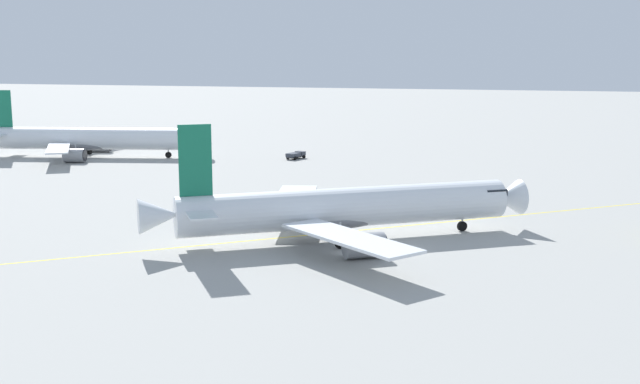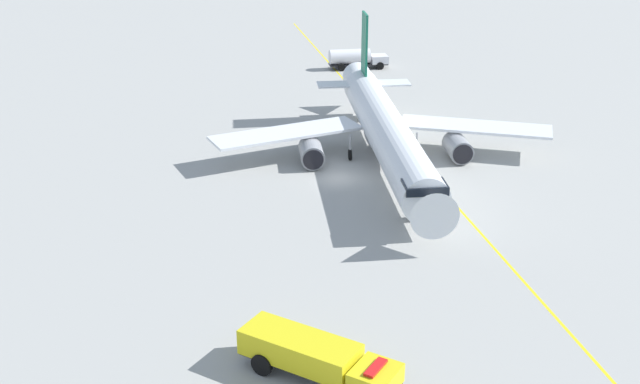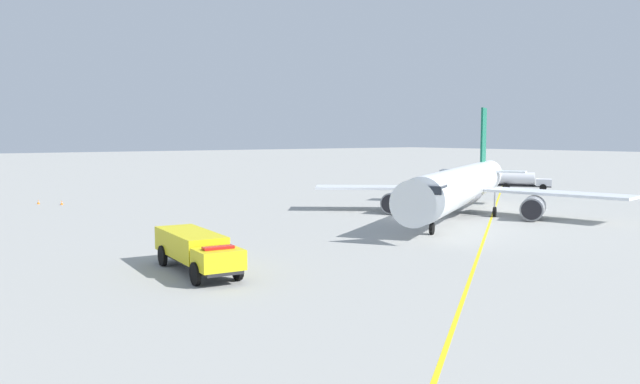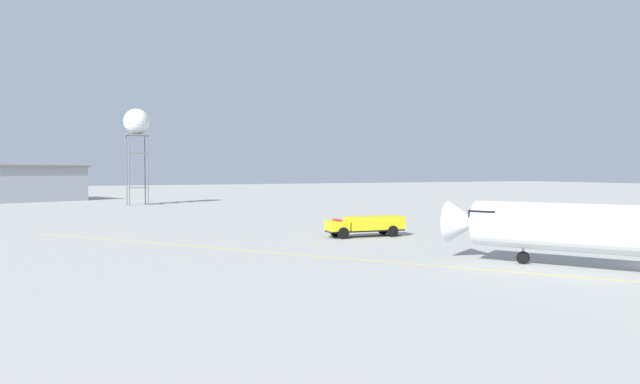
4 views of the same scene
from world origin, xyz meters
TOP-DOWN VIEW (x-y plane):
  - ground_plane at (0.00, 0.00)m, footprint 600.00×600.00m
  - airliner_main at (-5.93, 2.75)m, footprint 37.36×31.67m
  - fire_tender_truck at (29.84, 11.42)m, footprint 3.84×10.11m
  - fuel_tanker_truck at (-40.81, -14.56)m, footprint 6.68×8.39m
  - taxiway_centreline at (-8.42, 4.98)m, footprint 118.55×85.80m

SIDE VIEW (x-z plane):
  - ground_plane at x=0.00m, z-range 0.00..0.00m
  - taxiway_centreline at x=-8.42m, z-range 0.00..0.01m
  - fire_tender_truck at x=29.84m, z-range 0.28..2.78m
  - fuel_tanker_truck at x=-40.81m, z-range 0.13..3.00m
  - airliner_main at x=-5.93m, z-range -3.00..9.41m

